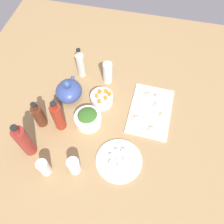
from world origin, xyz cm
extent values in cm
cube|color=#9E7C50|center=(0.00, 0.00, 1.50)|extent=(190.00, 190.00, 3.00)
cube|color=white|center=(8.28, -20.81, 3.50)|extent=(35.23, 24.32, 1.00)
cylinder|color=white|center=(-24.95, -9.28, 3.60)|extent=(23.66, 23.66, 1.20)
cylinder|color=white|center=(-6.50, 12.03, 6.14)|extent=(14.87, 14.87, 6.28)
cylinder|color=white|center=(8.54, 8.00, 6.13)|extent=(12.98, 12.98, 6.26)
ellipsoid|color=#344786|center=(8.15, 27.68, 8.03)|extent=(16.39, 15.28, 10.06)
sphere|color=#324E84|center=(8.15, 27.68, 14.90)|extent=(4.59, 4.59, 4.59)
cylinder|color=#344786|center=(15.12, 27.68, 9.29)|extent=(5.38, 2.00, 3.93)
cylinder|color=maroon|center=(-29.23, 36.88, 13.93)|extent=(6.30, 6.30, 21.86)
cylinder|color=maroon|center=(-29.23, 36.88, 26.36)|extent=(2.84, 2.84, 2.99)
cylinder|color=black|center=(-29.23, 36.88, 28.45)|extent=(3.15, 3.15, 1.20)
cylinder|color=maroon|center=(-11.96, 26.16, 12.39)|extent=(5.78, 5.78, 18.77)
cylinder|color=maroon|center=(-11.96, 26.16, 23.21)|extent=(2.60, 2.60, 2.88)
cylinder|color=black|center=(-11.96, 26.16, 25.25)|extent=(2.89, 2.89, 1.20)
cylinder|color=#562816|center=(-12.59, 36.98, 10.45)|extent=(5.70, 5.70, 14.91)
cylinder|color=#562816|center=(-12.59, 36.98, 19.52)|extent=(2.56, 2.56, 3.22)
cylinder|color=black|center=(-12.59, 36.98, 21.73)|extent=(2.85, 2.85, 1.20)
cylinder|color=beige|center=(26.11, 25.39, 11.32)|extent=(4.84, 4.84, 16.63)
cylinder|color=beige|center=(26.11, 25.39, 21.46)|extent=(2.18, 2.18, 3.66)
cylinder|color=black|center=(26.11, 25.39, 23.89)|extent=(2.42, 2.42, 1.20)
cylinder|color=white|center=(-37.87, 24.99, 8.33)|extent=(5.67, 5.67, 10.67)
cylinder|color=white|center=(-33.87, 11.18, 8.16)|extent=(6.15, 6.15, 10.33)
cylinder|color=white|center=(24.74, 8.30, 10.48)|extent=(5.61, 5.61, 14.95)
cube|color=orange|center=(10.46, 9.63, 10.16)|extent=(1.99, 1.99, 1.80)
cube|color=orange|center=(10.07, 3.81, 10.16)|extent=(2.39, 2.39, 1.80)
cube|color=orange|center=(6.95, 5.35, 10.16)|extent=(2.50, 2.50, 1.80)
cube|color=orange|center=(7.36, 10.58, 10.16)|extent=(2.54, 2.54, 1.80)
cube|color=orange|center=(11.68, 6.28, 10.16)|extent=(1.88, 1.88, 1.80)
cube|color=orange|center=(3.88, 8.23, 10.16)|extent=(2.17, 2.17, 1.80)
ellipsoid|color=#336321|center=(-6.50, 12.03, 10.92)|extent=(13.83, 14.09, 3.29)
cube|color=white|center=(-21.10, -7.21, 5.30)|extent=(2.62, 2.62, 2.20)
cube|color=white|center=(-24.68, -12.53, 5.30)|extent=(2.81, 2.81, 2.20)
cube|color=#EFF3C9|center=(-25.58, -9.01, 5.30)|extent=(2.90, 2.90, 2.20)
cube|color=silver|center=(-29.54, -9.76, 5.30)|extent=(2.93, 2.93, 2.20)
cube|color=white|center=(-27.88, -5.89, 5.30)|extent=(2.36, 2.36, 2.20)
cube|color=white|center=(-20.23, -10.67, 5.30)|extent=(2.34, 2.34, 2.20)
cube|color=white|center=(-24.21, -5.04, 5.30)|extent=(3.04, 3.04, 2.20)
pyramid|color=beige|center=(-3.69, -22.83, 5.40)|extent=(7.05, 6.99, 2.79)
pyramid|color=beige|center=(12.14, -23.88, 5.37)|extent=(7.50, 7.35, 2.74)
pyramid|color=beige|center=(17.96, -22.85, 5.48)|extent=(4.93, 4.85, 2.96)
pyramid|color=beige|center=(17.99, -17.21, 5.04)|extent=(8.29, 8.29, 2.07)
pyramid|color=beige|center=(6.30, -27.53, 5.38)|extent=(6.40, 6.45, 2.75)
pyramid|color=beige|center=(0.57, -13.43, 5.59)|extent=(7.65, 7.54, 3.17)
camera|label=1|loc=(-64.57, -14.63, 117.99)|focal=37.35mm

